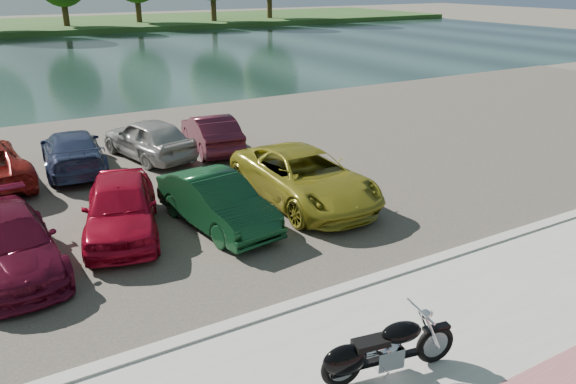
% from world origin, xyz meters
% --- Properties ---
extents(ground, '(200.00, 200.00, 0.00)m').
position_xyz_m(ground, '(0.00, 0.00, 0.00)').
color(ground, '#595447').
rests_on(ground, ground).
extents(promenade, '(60.00, 6.00, 0.10)m').
position_xyz_m(promenade, '(0.00, -1.00, 0.05)').
color(promenade, '#AFACA5').
rests_on(promenade, ground).
extents(kerb, '(60.00, 0.30, 0.14)m').
position_xyz_m(kerb, '(0.00, 2.00, 0.07)').
color(kerb, '#AFACA5').
rests_on(kerb, ground).
extents(parking_lot, '(60.00, 18.00, 0.04)m').
position_xyz_m(parking_lot, '(0.00, 11.00, 0.02)').
color(parking_lot, '#403B33').
rests_on(parking_lot, ground).
extents(river, '(120.00, 40.00, 0.00)m').
position_xyz_m(river, '(0.00, 40.00, 0.00)').
color(river, '#1A2F2B').
rests_on(river, ground).
extents(far_bank, '(120.00, 24.00, 0.60)m').
position_xyz_m(far_bank, '(0.00, 72.00, 0.30)').
color(far_bank, '#264217').
rests_on(far_bank, ground).
extents(motorcycle, '(2.32, 0.82, 1.05)m').
position_xyz_m(motorcycle, '(-1.37, -0.39, 0.56)').
color(motorcycle, black).
rests_on(motorcycle, promenade).
extents(car_3, '(2.04, 4.48, 1.27)m').
position_xyz_m(car_3, '(-5.87, 6.33, 0.68)').
color(car_3, '#550C21').
rests_on(car_3, parking_lot).
extents(car_4, '(2.77, 4.49, 1.43)m').
position_xyz_m(car_4, '(-3.34, 6.96, 0.75)').
color(car_4, '#A60B24').
rests_on(car_4, parking_lot).
extents(car_5, '(1.91, 4.14, 1.32)m').
position_xyz_m(car_5, '(-1.15, 6.22, 0.70)').
color(car_5, '#103A1E').
rests_on(car_5, parking_lot).
extents(car_6, '(2.44, 5.24, 1.45)m').
position_xyz_m(car_6, '(1.61, 6.53, 0.77)').
color(car_6, olive).
rests_on(car_6, parking_lot).
extents(car_11, '(2.24, 4.63, 1.30)m').
position_xyz_m(car_11, '(-3.39, 12.68, 0.69)').
color(car_11, navy).
rests_on(car_11, parking_lot).
extents(car_12, '(2.55, 4.41, 1.41)m').
position_xyz_m(car_12, '(-0.87, 12.72, 0.74)').
color(car_12, '#9F9E9A').
rests_on(car_12, parking_lot).
extents(car_13, '(1.91, 4.13, 1.31)m').
position_xyz_m(car_13, '(1.36, 12.47, 0.69)').
color(car_13, '#4A1322').
rests_on(car_13, parking_lot).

